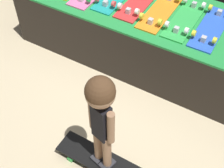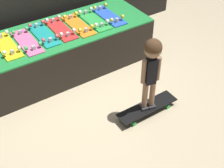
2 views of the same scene
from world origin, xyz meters
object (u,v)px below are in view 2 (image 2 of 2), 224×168
(child, at_px, (152,62))
(skateboard_blue_on_rack, at_px, (108,15))
(skateboard_green_on_rack, at_px, (93,20))
(skateboard_on_floor, at_px, (147,108))
(skateboard_yellow_on_rack, at_px, (7,45))
(skateboard_red_on_rack, at_px, (60,28))
(skateboard_teal_on_rack, at_px, (43,34))
(skateboard_pink_on_rack, at_px, (27,41))
(skateboard_orange_on_rack, at_px, (78,25))

(child, bearing_deg, skateboard_blue_on_rack, 90.82)
(skateboard_green_on_rack, height_order, skateboard_on_floor, skateboard_green_on_rack)
(skateboard_yellow_on_rack, relative_size, skateboard_red_on_rack, 1.00)
(skateboard_teal_on_rack, bearing_deg, skateboard_pink_on_rack, -168.21)
(skateboard_teal_on_rack, relative_size, skateboard_green_on_rack, 1.00)
(skateboard_pink_on_rack, height_order, child, child)
(skateboard_pink_on_rack, xyz_separation_m, skateboard_orange_on_rack, (0.72, 0.01, 0.00))
(skateboard_pink_on_rack, relative_size, child, 0.69)
(skateboard_yellow_on_rack, bearing_deg, child, -49.94)
(skateboard_green_on_rack, bearing_deg, skateboard_teal_on_rack, 177.46)
(skateboard_teal_on_rack, height_order, skateboard_orange_on_rack, same)
(skateboard_on_floor, bearing_deg, skateboard_orange_on_rack, 97.61)
(skateboard_red_on_rack, xyz_separation_m, skateboard_on_floor, (0.42, -1.35, -0.56))
(skateboard_teal_on_rack, distance_m, skateboard_blue_on_rack, 0.96)
(child, bearing_deg, skateboard_on_floor, -76.18)
(skateboard_red_on_rack, height_order, skateboard_orange_on_rack, same)
(skateboard_teal_on_rack, xyz_separation_m, skateboard_on_floor, (0.65, -1.35, -0.56))
(skateboard_pink_on_rack, relative_size, skateboard_teal_on_rack, 1.00)
(skateboard_yellow_on_rack, xyz_separation_m, skateboard_teal_on_rack, (0.48, 0.00, 0.00))
(skateboard_yellow_on_rack, distance_m, skateboard_green_on_rack, 1.20)
(skateboard_on_floor, bearing_deg, skateboard_blue_on_rack, 77.00)
(skateboard_yellow_on_rack, relative_size, skateboard_pink_on_rack, 1.00)
(skateboard_yellow_on_rack, bearing_deg, skateboard_blue_on_rack, -1.37)
(skateboard_orange_on_rack, bearing_deg, skateboard_pink_on_rack, -178.84)
(skateboard_orange_on_rack, bearing_deg, skateboard_yellow_on_rack, 177.93)
(child, bearing_deg, skateboard_yellow_on_rack, 143.88)
(skateboard_pink_on_rack, bearing_deg, skateboard_orange_on_rack, 1.16)
(skateboard_yellow_on_rack, relative_size, skateboard_green_on_rack, 1.00)
(skateboard_blue_on_rack, bearing_deg, skateboard_orange_on_rack, -179.96)
(skateboard_orange_on_rack, bearing_deg, skateboard_on_floor, -82.39)
(skateboard_teal_on_rack, xyz_separation_m, skateboard_red_on_rack, (0.24, 0.00, 0.00))
(skateboard_yellow_on_rack, xyz_separation_m, skateboard_orange_on_rack, (0.96, -0.03, 0.00))
(skateboard_on_floor, bearing_deg, skateboard_green_on_rack, 87.22)
(skateboard_teal_on_rack, relative_size, skateboard_blue_on_rack, 1.00)
(child, bearing_deg, skateboard_pink_on_rack, 138.36)
(skateboard_yellow_on_rack, relative_size, skateboard_orange_on_rack, 1.00)
(skateboard_pink_on_rack, height_order, skateboard_red_on_rack, same)
(skateboard_blue_on_rack, xyz_separation_m, child, (-0.30, -1.31, 0.11))
(skateboard_green_on_rack, distance_m, skateboard_blue_on_rack, 0.24)
(skateboard_teal_on_rack, relative_size, skateboard_red_on_rack, 1.00)
(skateboard_yellow_on_rack, distance_m, skateboard_pink_on_rack, 0.24)
(skateboard_green_on_rack, xyz_separation_m, skateboard_blue_on_rack, (0.24, -0.00, 0.00))
(skateboard_green_on_rack, bearing_deg, skateboard_yellow_on_rack, 178.52)
(skateboard_orange_on_rack, relative_size, skateboard_on_floor, 0.83)
(skateboard_yellow_on_rack, distance_m, skateboard_teal_on_rack, 0.48)
(skateboard_blue_on_rack, bearing_deg, skateboard_pink_on_rack, -179.29)
(skateboard_red_on_rack, xyz_separation_m, skateboard_blue_on_rack, (0.72, -0.04, 0.00))
(skateboard_orange_on_rack, height_order, skateboard_green_on_rack, same)
(skateboard_orange_on_rack, bearing_deg, skateboard_red_on_rack, 171.07)
(skateboard_pink_on_rack, bearing_deg, skateboard_green_on_rack, 1.08)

